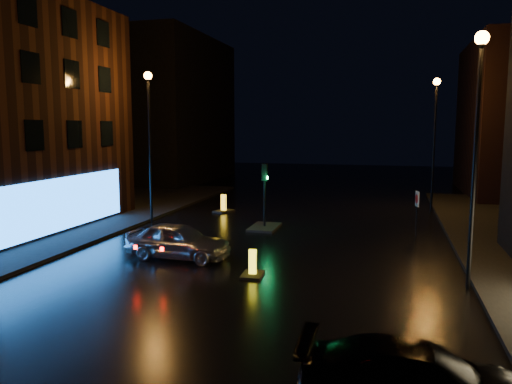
% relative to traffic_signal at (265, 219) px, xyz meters
% --- Properties ---
extents(ground, '(120.00, 120.00, 0.00)m').
position_rel_traffic_signal_xyz_m(ground, '(1.20, -14.00, -0.50)').
color(ground, black).
rests_on(ground, ground).
extents(building_far_left, '(8.00, 16.00, 14.00)m').
position_rel_traffic_signal_xyz_m(building_far_left, '(-14.80, 21.00, 6.50)').
color(building_far_left, black).
rests_on(building_far_left, ground).
extents(street_lamp_lfar, '(0.44, 0.44, 8.37)m').
position_rel_traffic_signal_xyz_m(street_lamp_lfar, '(-6.60, -0.00, 5.06)').
color(street_lamp_lfar, black).
rests_on(street_lamp_lfar, ground).
extents(street_lamp_rnear, '(0.44, 0.44, 8.37)m').
position_rel_traffic_signal_xyz_m(street_lamp_rnear, '(9.00, -8.00, 5.06)').
color(street_lamp_rnear, black).
rests_on(street_lamp_rnear, ground).
extents(street_lamp_rfar, '(0.44, 0.44, 8.37)m').
position_rel_traffic_signal_xyz_m(street_lamp_rfar, '(9.00, 8.00, 5.06)').
color(street_lamp_rfar, black).
rests_on(street_lamp_rfar, ground).
extents(traffic_signal, '(1.40, 2.40, 3.45)m').
position_rel_traffic_signal_xyz_m(traffic_signal, '(0.00, 0.00, 0.00)').
color(traffic_signal, black).
rests_on(traffic_signal, ground).
extents(silver_hatchback, '(4.42, 1.98, 1.48)m').
position_rel_traffic_signal_xyz_m(silver_hatchback, '(-1.96, -6.84, 0.24)').
color(silver_hatchback, '#B4B6BC').
rests_on(silver_hatchback, ground).
extents(dark_sedan, '(4.61, 1.91, 1.33)m').
position_rel_traffic_signal_xyz_m(dark_sedan, '(7.02, -16.01, 0.16)').
color(dark_sedan, black).
rests_on(dark_sedan, ground).
extents(bollard_near, '(0.82, 1.17, 0.98)m').
position_rel_traffic_signal_xyz_m(bollard_near, '(1.66, -8.41, -0.29)').
color(bollard_near, black).
rests_on(bollard_near, ground).
extents(bollard_far, '(1.27, 1.50, 1.12)m').
position_rel_traffic_signal_xyz_m(bollard_far, '(-3.76, 4.29, -0.26)').
color(bollard_far, black).
rests_on(bollard_far, ground).
extents(road_sign_right, '(0.16, 0.55, 2.28)m').
position_rel_traffic_signal_xyz_m(road_sign_right, '(7.70, -0.13, 1.20)').
color(road_sign_right, black).
rests_on(road_sign_right, ground).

